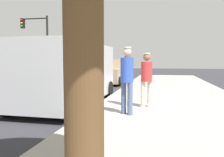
% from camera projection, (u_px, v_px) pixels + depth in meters
% --- Properties ---
extents(ground_plane, '(80.00, 80.00, 0.00)m').
position_uv_depth(ground_plane, '(70.00, 106.00, 8.15)').
color(ground_plane, '#2D2D33').
extents(sidewalk_slab, '(5.00, 32.00, 0.15)m').
position_uv_depth(sidewalk_slab, '(176.00, 108.00, 7.43)').
color(sidewalk_slab, '#9E998E').
rests_on(sidewalk_slab, ground).
extents(parking_meter_near, '(0.14, 0.18, 1.52)m').
position_uv_depth(parking_meter_near, '(102.00, 74.00, 6.88)').
color(parking_meter_near, gray).
rests_on(parking_meter_near, sidewalk_slab).
extents(pedestrian_in_gray, '(0.34, 0.36, 1.81)m').
position_uv_depth(pedestrian_in_gray, '(99.00, 75.00, 6.02)').
color(pedestrian_in_gray, '#4C608C').
rests_on(pedestrian_in_gray, sidewalk_slab).
extents(pedestrian_in_red, '(0.34, 0.34, 1.64)m').
position_uv_depth(pedestrian_in_red, '(146.00, 76.00, 7.19)').
color(pedestrian_in_red, beige).
rests_on(pedestrian_in_red, sidewalk_slab).
extents(pedestrian_in_blue, '(0.34, 0.34, 1.77)m').
position_uv_depth(pedestrian_in_blue, '(127.00, 76.00, 6.21)').
color(pedestrian_in_blue, '#4C608C').
rests_on(pedestrian_in_blue, sidewalk_slab).
extents(pedestrian_in_yellow, '(0.34, 0.34, 1.63)m').
position_uv_depth(pedestrian_in_yellow, '(128.00, 76.00, 7.46)').
color(pedestrian_in_yellow, beige).
rests_on(pedestrian_in_yellow, sidewalk_slab).
extents(parked_van, '(2.25, 5.25, 2.15)m').
position_uv_depth(parked_van, '(68.00, 72.00, 8.30)').
color(parked_van, '#BCBCC1').
rests_on(parked_van, ground).
extents(parked_sedan_ahead, '(2.13, 4.48, 1.65)m').
position_uv_depth(parked_sedan_ahead, '(112.00, 72.00, 16.24)').
color(parked_sedan_ahead, tan).
rests_on(parked_sedan_ahead, ground).
extents(traffic_light_corner, '(2.48, 0.42, 5.20)m').
position_uv_depth(traffic_light_corner, '(38.00, 37.00, 19.57)').
color(traffic_light_corner, black).
rests_on(traffic_light_corner, ground).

